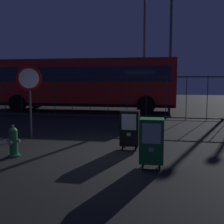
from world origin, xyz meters
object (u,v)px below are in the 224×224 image
(street_light_near_right, at_px, (171,45))
(street_light_far_right, at_px, (144,39))
(fire_hydrant, at_px, (13,142))
(newspaper_box_secondary, at_px, (130,128))
(bus_near, at_px, (85,82))
(newspaper_box_primary, at_px, (152,141))
(stop_sign, at_px, (29,86))

(street_light_near_right, relative_size, street_light_far_right, 0.81)
(fire_hydrant, distance_m, newspaper_box_secondary, 2.86)
(bus_near, relative_size, street_light_near_right, 1.68)
(newspaper_box_primary, xyz_separation_m, newspaper_box_secondary, (-0.63, 1.43, 0.00))
(fire_hydrant, relative_size, bus_near, 0.07)
(newspaper_box_primary, bearing_deg, street_light_near_right, 87.24)
(newspaper_box_primary, xyz_separation_m, stop_sign, (-3.85, 2.30, 1.03))
(newspaper_box_primary, bearing_deg, newspaper_box_secondary, 113.80)
(fire_hydrant, height_order, street_light_near_right, street_light_near_right)
(street_light_near_right, bearing_deg, fire_hydrant, -111.30)
(bus_near, bearing_deg, street_light_near_right, -7.38)
(fire_hydrant, bearing_deg, street_light_near_right, 68.70)
(street_light_far_right, bearing_deg, stop_sign, -104.67)
(street_light_far_right, bearing_deg, fire_hydrant, -99.54)
(street_light_far_right, bearing_deg, newspaper_box_secondary, -87.34)
(newspaper_box_primary, distance_m, street_light_near_right, 10.22)
(stop_sign, xyz_separation_m, street_light_far_right, (2.70, 10.30, 2.85))
(newspaper_box_primary, xyz_separation_m, street_light_far_right, (-1.15, 12.60, 3.88))
(newspaper_box_secondary, xyz_separation_m, street_light_far_right, (-0.52, 11.17, 3.88))
(newspaper_box_primary, bearing_deg, stop_sign, 149.11)
(bus_near, bearing_deg, newspaper_box_primary, -67.84)
(stop_sign, relative_size, street_light_far_right, 0.29)
(fire_hydrant, height_order, street_light_far_right, street_light_far_right)
(fire_hydrant, xyz_separation_m, newspaper_box_secondary, (2.59, 1.18, 0.22))
(bus_near, bearing_deg, stop_sign, -86.96)
(newspaper_box_secondary, bearing_deg, bus_near, 113.44)
(street_light_near_right, bearing_deg, street_light_far_right, 119.38)
(fire_hydrant, height_order, stop_sign, stop_sign)
(newspaper_box_secondary, relative_size, bus_near, 0.10)
(stop_sign, height_order, bus_near, bus_near)
(stop_sign, distance_m, street_light_near_right, 8.84)
(newspaper_box_secondary, bearing_deg, stop_sign, 164.85)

